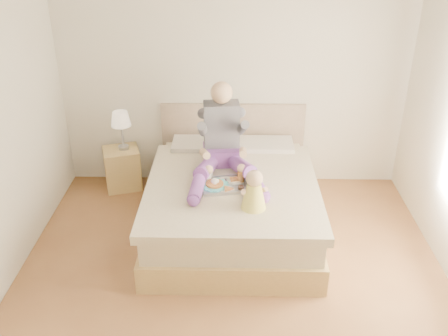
{
  "coord_description": "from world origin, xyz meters",
  "views": [
    {
      "loc": [
        0.0,
        -3.41,
        3.05
      ],
      "look_at": [
        -0.08,
        0.95,
        0.75
      ],
      "focal_mm": 40.0,
      "sensor_mm": 36.0,
      "label": 1
    }
  ],
  "objects_px": {
    "bed": "(232,198)",
    "tray": "(224,183)",
    "nightstand": "(123,168)",
    "adult": "(223,145)",
    "baby": "(254,192)"
  },
  "relations": [
    {
      "from": "bed",
      "to": "tray",
      "type": "xyz_separation_m",
      "value": [
        -0.08,
        -0.25,
        0.32
      ]
    },
    {
      "from": "tray",
      "to": "nightstand",
      "type": "bearing_deg",
      "value": 129.84
    },
    {
      "from": "nightstand",
      "to": "bed",
      "type": "bearing_deg",
      "value": -47.88
    },
    {
      "from": "bed",
      "to": "adult",
      "type": "xyz_separation_m",
      "value": [
        -0.1,
        0.13,
        0.56
      ]
    },
    {
      "from": "bed",
      "to": "nightstand",
      "type": "height_order",
      "value": "bed"
    },
    {
      "from": "adult",
      "to": "tray",
      "type": "bearing_deg",
      "value": -93.11
    },
    {
      "from": "baby",
      "to": "tray",
      "type": "bearing_deg",
      "value": 114.49
    },
    {
      "from": "bed",
      "to": "baby",
      "type": "distance_m",
      "value": 0.8
    },
    {
      "from": "bed",
      "to": "baby",
      "type": "xyz_separation_m",
      "value": [
        0.19,
        -0.63,
        0.45
      ]
    },
    {
      "from": "tray",
      "to": "adult",
      "type": "bearing_deg",
      "value": 82.13
    },
    {
      "from": "adult",
      "to": "tray",
      "type": "relative_size",
      "value": 2.26
    },
    {
      "from": "bed",
      "to": "tray",
      "type": "relative_size",
      "value": 4.36
    },
    {
      "from": "tray",
      "to": "baby",
      "type": "distance_m",
      "value": 0.49
    },
    {
      "from": "adult",
      "to": "baby",
      "type": "height_order",
      "value": "adult"
    },
    {
      "from": "nightstand",
      "to": "tray",
      "type": "relative_size",
      "value": 1.0
    }
  ]
}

